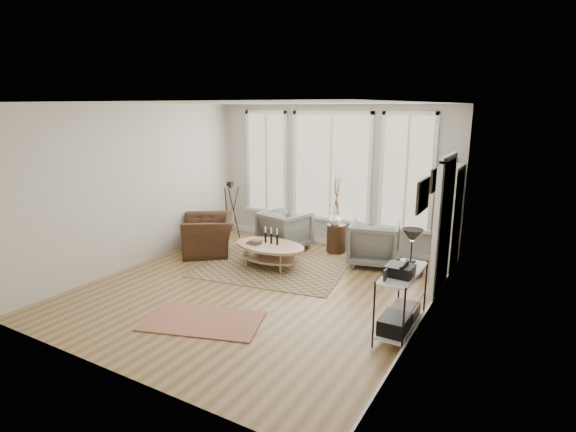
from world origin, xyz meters
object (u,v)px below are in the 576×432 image
Objects in this scene: coffee_table at (269,249)px; side_table at (337,215)px; armchair_left at (285,230)px; armchair_right at (374,243)px; accent_chair at (209,235)px; bookcase at (448,220)px; low_shelf at (402,296)px.

side_table reaches higher than coffee_table.
armchair_right is (1.90, 0.01, 0.01)m from armchair_left.
accent_chair is (-1.19, -0.95, -0.03)m from armchair_left.
coffee_table is at bearing -155.31° from bookcase.
armchair_right reaches higher than coffee_table.
armchair_right reaches higher than accent_chair.
low_shelf is 3.83m from armchair_left.
coffee_table is 1.50m from accent_chair.
coffee_table is at bearing 48.22° from accent_chair.
coffee_table is 1.93m from armchair_right.
bookcase is 1.47× the size of coffee_table.
armchair_left is at bearing -12.90° from armchair_right.
side_table is at bearing -147.44° from armchair_left.
accent_chair is at bearing 162.30° from low_shelf.
bookcase is 1.58× the size of low_shelf.
bookcase reaches higher than accent_chair.
low_shelf is 4.47m from accent_chair.
bookcase is 1.83× the size of accent_chair.
armchair_right is 1.03m from side_table.
coffee_table is (-2.81, -1.29, -0.62)m from bookcase.
bookcase is at bearing 24.69° from coffee_table.
armchair_left is at bearing -176.09° from bookcase.
armchair_left reaches higher than accent_chair.
bookcase reaches higher than coffee_table.
bookcase is at bearing -162.30° from armchair_left.
bookcase is 2.35× the size of armchair_left.
side_table is (-0.91, 0.33, 0.36)m from armchair_right.
coffee_table is at bearing 119.39° from armchair_left.
armchair_right is at bearing 34.35° from coffee_table.
coffee_table is 1.25× the size of accent_chair.
armchair_right is at bearing 70.47° from accent_chair.
low_shelf is at bearing 35.52° from accent_chair.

